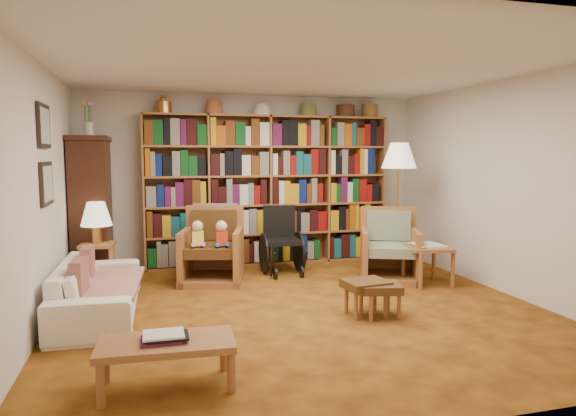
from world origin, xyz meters
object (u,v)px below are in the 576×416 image
object	(u,v)px
armchair_leather	(211,250)
coffee_table	(167,346)
wheelchair	(282,242)
footstool_a	(380,290)
footstool_b	(366,287)
sofa	(98,289)
armchair_sage	(386,252)
side_table_papers	(428,252)
side_table_lamp	(98,255)
floor_lamp	(399,161)

from	to	relation	value
armchair_leather	coffee_table	distance (m)	3.10
wheelchair	footstool_a	bearing A→B (deg)	-77.81
wheelchair	footstool_b	xyz separation A→B (m)	(0.35, -2.07, -0.13)
coffee_table	sofa	bearing A→B (deg)	108.35
wheelchair	footstool_a	distance (m)	2.21
armchair_sage	side_table_papers	size ratio (longest dim) A/B	1.73
wheelchair	side_table_lamp	bearing A→B (deg)	-174.56
footstool_a	floor_lamp	bearing A→B (deg)	58.29
sofa	coffee_table	distance (m)	1.95
floor_lamp	side_table_papers	size ratio (longest dim) A/B	3.02
footstool_b	wheelchair	bearing A→B (deg)	99.64
side_table_lamp	footstool_b	distance (m)	3.29
armchair_sage	floor_lamp	xyz separation A→B (m)	(0.30, 0.28, 1.19)
sofa	armchair_leather	distance (m)	1.74
armchair_leather	footstool_b	size ratio (longest dim) A/B	2.09
wheelchair	footstool_b	size ratio (longest dim) A/B	1.97
side_table_lamp	side_table_papers	size ratio (longest dim) A/B	0.94
armchair_leather	coffee_table	bearing A→B (deg)	-102.36
footstool_a	coffee_table	distance (m)	2.37
armchair_leather	wheelchair	size ratio (longest dim) A/B	1.06
sofa	footstool_b	bearing A→B (deg)	-103.99
footstool_b	floor_lamp	bearing A→B (deg)	54.22
coffee_table	footstool_b	bearing A→B (deg)	29.56
sofa	side_table_papers	distance (m)	3.88
armchair_leather	side_table_papers	bearing A→B (deg)	-20.13
side_table_papers	footstool_b	xyz separation A→B (m)	(-1.25, -0.94, -0.12)
coffee_table	armchair_sage	bearing A→B (deg)	40.87
wheelchair	sofa	bearing A→B (deg)	-149.23
side_table_lamp	footstool_a	size ratio (longest dim) A/B	1.20
side_table_lamp	armchair_leather	size ratio (longest dim) A/B	0.57
armchair_sage	footstool_b	size ratio (longest dim) A/B	2.19
footstool_b	armchair_leather	bearing A→B (deg)	125.37
armchair_sage	footstool_a	size ratio (longest dim) A/B	2.20
sofa	side_table_lamp	distance (m)	1.14
sofa	side_table_papers	size ratio (longest dim) A/B	3.19
armchair_leather	footstool_a	xyz separation A→B (m)	(1.46, -1.98, -0.12)
coffee_table	footstool_a	bearing A→B (deg)	26.30
armchair_sage	footstool_b	bearing A→B (deg)	-123.09
wheelchair	armchair_leather	bearing A→B (deg)	-169.94
armchair_leather	coffee_table	size ratio (longest dim) A/B	1.01
footstool_a	footstool_b	size ratio (longest dim) A/B	1.00
side_table_lamp	armchair_leather	world-z (taller)	armchair_leather
side_table_papers	armchair_leather	bearing A→B (deg)	159.87
footstool_a	armchair_leather	bearing A→B (deg)	126.34
sofa	side_table_papers	bearing A→B (deg)	-85.40
sofa	side_table_papers	world-z (taller)	sofa
floor_lamp	coffee_table	world-z (taller)	floor_lamp
side_table_lamp	armchair_sage	xyz separation A→B (m)	(3.62, -0.47, -0.06)
sofa	coffee_table	xyz separation A→B (m)	(0.61, -1.85, 0.02)
side_table_lamp	sofa	bearing A→B (deg)	-84.92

